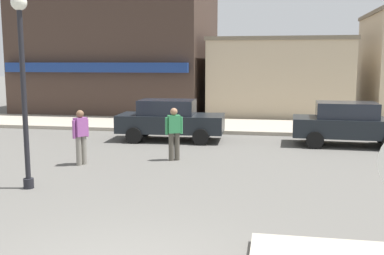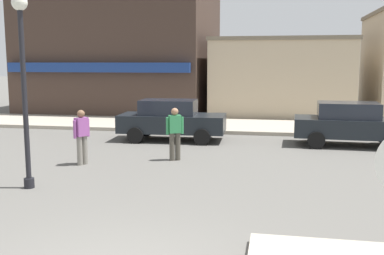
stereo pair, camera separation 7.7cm
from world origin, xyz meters
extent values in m
cube|color=#A89E8C|center=(0.00, 14.86, 0.07)|extent=(80.00, 4.00, 0.15)
cylinder|color=black|center=(-3.58, 4.04, 2.10)|extent=(0.12, 0.12, 4.20)
cylinder|color=black|center=(-3.58, 4.04, 0.12)|extent=(0.24, 0.24, 0.24)
sphere|color=white|center=(-3.58, 4.04, 4.31)|extent=(0.36, 0.36, 0.36)
cube|color=black|center=(-1.72, 11.09, 0.67)|extent=(4.07, 1.87, 0.66)
cube|color=#1E232D|center=(-1.87, 11.08, 1.28)|extent=(2.14, 1.48, 0.56)
cylinder|color=black|center=(-0.52, 11.99, 0.30)|extent=(0.61, 0.21, 0.60)
cylinder|color=black|center=(-0.45, 10.29, 0.30)|extent=(0.61, 0.21, 0.60)
cylinder|color=black|center=(-3.00, 11.88, 0.30)|extent=(0.61, 0.21, 0.60)
cylinder|color=black|center=(-2.92, 10.19, 0.30)|extent=(0.61, 0.21, 0.60)
cube|color=black|center=(4.83, 11.15, 0.67)|extent=(4.06, 1.85, 0.66)
cube|color=#1E232D|center=(4.68, 11.16, 1.28)|extent=(2.13, 1.47, 0.56)
cylinder|color=black|center=(6.10, 11.96, 0.30)|extent=(0.61, 0.20, 0.60)
cylinder|color=black|center=(3.63, 12.05, 0.30)|extent=(0.61, 0.20, 0.60)
cylinder|color=black|center=(3.56, 10.35, 0.30)|extent=(0.61, 0.20, 0.60)
cylinder|color=gray|center=(-3.33, 6.66, 0.42)|extent=(0.16, 0.16, 0.85)
cylinder|color=gray|center=(-3.42, 6.51, 0.42)|extent=(0.16, 0.16, 0.85)
cube|color=#994C99|center=(-3.37, 6.59, 1.12)|extent=(0.37, 0.42, 0.54)
sphere|color=brown|center=(-3.37, 6.59, 1.50)|extent=(0.22, 0.22, 0.22)
cylinder|color=#994C99|center=(-3.26, 6.79, 1.07)|extent=(0.12, 0.12, 0.52)
cylinder|color=#994C99|center=(-3.49, 6.38, 1.07)|extent=(0.12, 0.12, 0.52)
cylinder|color=#4C473D|center=(-0.76, 7.71, 0.42)|extent=(0.16, 0.16, 0.85)
cylinder|color=#4C473D|center=(-0.92, 7.63, 0.42)|extent=(0.16, 0.16, 0.85)
cube|color=#338C51|center=(-0.84, 7.67, 1.12)|extent=(0.42, 0.36, 0.54)
sphere|color=#9E7051|center=(-0.84, 7.67, 1.50)|extent=(0.22, 0.22, 0.22)
cylinder|color=#338C51|center=(-0.64, 7.77, 1.07)|extent=(0.12, 0.12, 0.52)
cylinder|color=#338C51|center=(-1.04, 7.56, 1.07)|extent=(0.12, 0.12, 0.52)
cube|color=#3D2D26|center=(-7.09, 21.52, 4.15)|extent=(10.47, 9.32, 8.31)
cube|color=navy|center=(-7.09, 16.71, 2.70)|extent=(9.94, 0.40, 0.50)
cube|color=tan|center=(2.34, 20.39, 2.03)|extent=(7.37, 6.23, 4.05)
cube|color=#716452|center=(2.34, 20.39, 4.15)|extent=(7.51, 6.36, 0.20)
camera|label=1|loc=(2.12, -5.48, 2.99)|focal=42.00mm
camera|label=2|loc=(2.19, -5.46, 2.99)|focal=42.00mm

